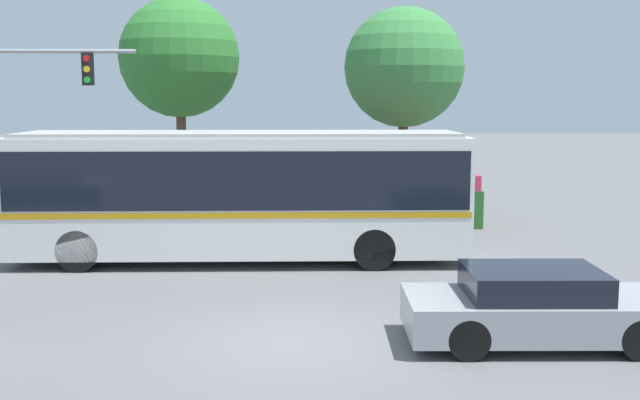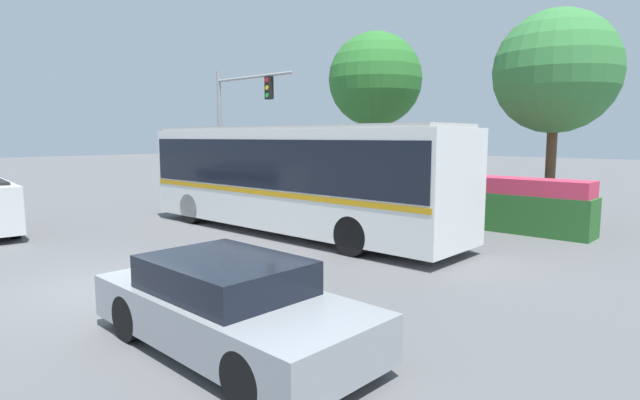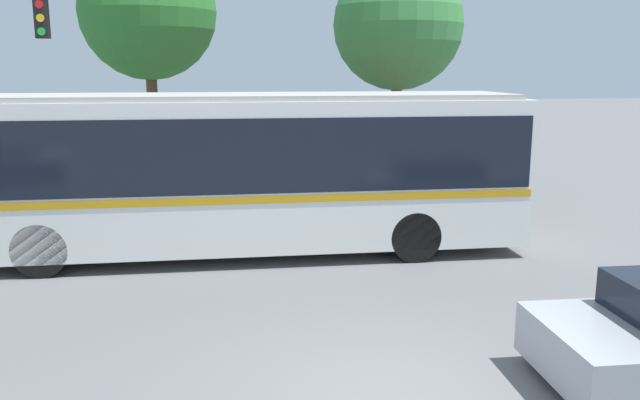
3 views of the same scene
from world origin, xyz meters
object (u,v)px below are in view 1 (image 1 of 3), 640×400
object	(u,v)px
traffic_light_pole	(12,107)
street_tree_left	(179,58)
sedan_foreground	(537,307)
street_tree_centre	(404,68)
city_bus	(241,188)

from	to	relation	value
traffic_light_pole	street_tree_left	distance (m)	6.30
sedan_foreground	street_tree_left	bearing A→B (deg)	120.65
sedan_foreground	traffic_light_pole	bearing A→B (deg)	142.48
traffic_light_pole	street_tree_centre	xyz separation A→B (m)	(11.74, 4.21, 1.26)
sedan_foreground	street_tree_left	xyz separation A→B (m)	(-7.96, 14.31, 4.77)
city_bus	traffic_light_pole	size ratio (longest dim) A/B	1.92
city_bus	sedan_foreground	xyz separation A→B (m)	(5.37, -6.56, -1.22)
street_tree_left	street_tree_centre	world-z (taller)	street_tree_left
city_bus	street_tree_left	bearing A→B (deg)	-71.02
street_tree_left	street_tree_centre	size ratio (longest dim) A/B	1.05
city_bus	street_tree_centre	xyz separation A→B (m)	(5.08, 7.42, 3.22)
city_bus	traffic_light_pole	distance (m)	7.64
street_tree_left	street_tree_centre	xyz separation A→B (m)	(7.67, -0.33, -0.33)
city_bus	traffic_light_pole	bearing A→B (deg)	-25.20
traffic_light_pole	city_bus	bearing A→B (deg)	-25.71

